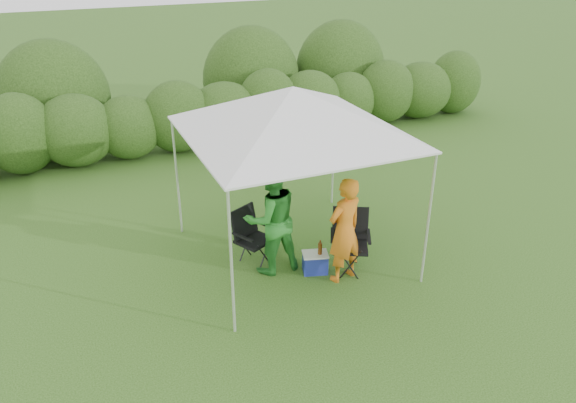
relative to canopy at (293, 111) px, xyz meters
name	(u,v)px	position (x,y,z in m)	size (l,w,h in m)	color
ground	(305,270)	(0.00, -0.50, -2.46)	(70.00, 70.00, 0.00)	#3B6520
hedge	(205,115)	(0.10, 5.50, -1.63)	(16.48, 1.53, 1.80)	#2F5119
canopy	(293,111)	(0.00, 0.00, 0.00)	(3.10, 3.10, 2.83)	silver
chair_right	(350,236)	(0.68, -0.70, -1.90)	(0.76, 0.74, 0.99)	black
chair_left	(250,232)	(-0.69, 0.10, -1.94)	(0.70, 0.69, 0.92)	black
man	(344,230)	(0.44, -0.93, -1.62)	(0.61, 0.40, 1.68)	orange
woman	(271,218)	(-0.47, -0.27, -1.55)	(0.88, 0.69, 1.82)	#2C872C
cooler	(315,262)	(0.12, -0.61, -2.30)	(0.46, 0.39, 0.33)	navy
bottle	(320,247)	(0.18, -0.65, -2.01)	(0.06, 0.06, 0.24)	#592D0C
lawn_toy	(393,145)	(4.19, 3.50, -2.32)	(0.62, 0.52, 0.31)	gold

